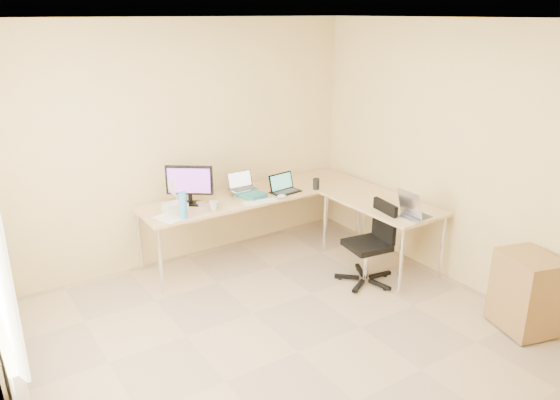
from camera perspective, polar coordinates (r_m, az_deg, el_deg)
floor at (r=4.59m, az=1.92°, el=-15.84°), size 4.50×4.50×0.00m
ceiling at (r=3.75m, az=2.38°, el=18.64°), size 4.50×4.50×0.00m
wall_back at (r=5.89m, az=-10.75°, el=5.80°), size 4.50×0.00×4.50m
wall_right at (r=5.43m, az=20.51°, el=3.76°), size 0.00×4.50×4.50m
desk_main at (r=6.14m, az=-2.50°, el=-2.48°), size 2.65×0.70×0.73m
desk_return at (r=5.96m, az=10.63°, el=-3.50°), size 0.70×1.30×0.73m
monitor at (r=5.67m, az=-9.57°, el=1.58°), size 0.49×0.42×0.42m
book_stack at (r=5.88m, az=-3.13°, el=0.56°), size 0.30×0.35×0.05m
laptop_center at (r=5.94m, az=-3.95°, el=1.99°), size 0.31×0.23×0.20m
laptop_black at (r=6.00m, az=0.60°, el=1.76°), size 0.36×0.28×0.21m
keyboard at (r=5.71m, az=-2.12°, el=-0.19°), size 0.38×0.16×0.02m
mouse at (r=5.84m, az=0.16°, el=0.40°), size 0.12×0.09×0.04m
mug at (r=5.51m, az=-7.01°, el=-0.62°), size 0.11×0.11×0.10m
cd_stack at (r=5.68m, az=-8.33°, el=-0.41°), size 0.14×0.14×0.03m
water_bottle at (r=5.30m, az=-10.26°, el=-0.58°), size 0.09×0.09×0.27m
papers at (r=5.39m, az=-11.82°, el=-1.88°), size 0.26×0.31×0.01m
white_box at (r=5.55m, az=-11.09°, el=-0.75°), size 0.23×0.17×0.08m
desk_fan at (r=5.78m, az=-10.91°, el=1.04°), size 0.24×0.24×0.27m
black_cup at (r=6.13m, az=3.85°, el=1.72°), size 0.08×0.08×0.13m
laptop_return at (r=5.43m, az=14.43°, el=-0.59°), size 0.37×0.29×0.24m
office_chair at (r=5.50m, az=9.26°, el=-3.90°), size 0.58×0.58×0.86m
cabinet at (r=5.16m, az=24.68°, el=-8.87°), size 0.52×0.59×0.69m
radiator at (r=4.14m, az=-26.40°, el=-16.59°), size 0.09×0.80×0.55m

